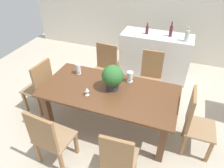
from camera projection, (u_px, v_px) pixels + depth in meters
ground_plane at (113, 118)px, 3.73m from camera, size 7.04×7.04×0.00m
back_wall at (151, 5)px, 4.96m from camera, size 6.40×0.10×2.60m
dining_table at (109, 96)px, 3.23m from camera, size 2.07×1.02×0.74m
chair_far_right at (151, 75)px, 3.88m from camera, size 0.44×0.45×0.99m
chair_foot_end at (194, 120)px, 2.92m from camera, size 0.42×0.46×1.01m
chair_near_left at (49, 137)px, 2.69m from camera, size 0.51×0.46×0.97m
chair_near_right at (118, 159)px, 2.43m from camera, size 0.43×0.43×0.98m
chair_far_left at (105, 66)px, 4.14m from camera, size 0.50×0.47×0.97m
chair_head_end at (41, 84)px, 3.64m from camera, size 0.45×0.51×0.98m
flower_centerpiece at (113, 77)px, 3.08m from camera, size 0.33×0.33×0.40m
crystal_vase_left at (78, 68)px, 3.49m from camera, size 0.08×0.08×0.18m
crystal_vase_center_near at (130, 76)px, 3.30m from camera, size 0.10×0.10×0.18m
wine_glass at (87, 90)px, 3.01m from camera, size 0.06×0.06×0.13m
kitchen_counter at (155, 56)px, 4.59m from camera, size 1.47×0.57×0.98m
wine_bottle_amber at (147, 30)px, 4.29m from camera, size 0.06×0.06×0.23m
wine_bottle_dark at (187, 36)px, 3.97m from camera, size 0.08×0.08×0.29m
wine_bottle_tall at (171, 31)px, 4.17m from camera, size 0.06×0.06×0.30m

